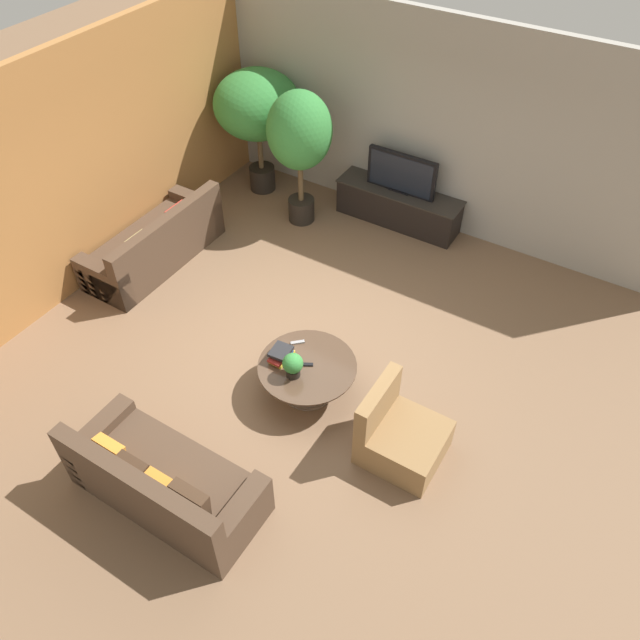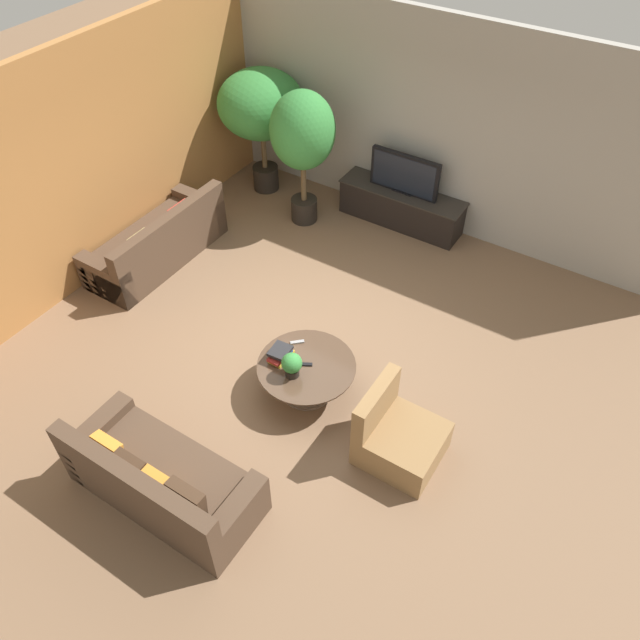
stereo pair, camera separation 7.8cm
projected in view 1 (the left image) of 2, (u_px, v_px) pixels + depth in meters
The scene contains 15 objects.
ground_plane at pixel (306, 347), 7.65m from camera, with size 24.00×24.00×0.00m, color brown.
back_wall_stone at pixel (431, 125), 8.57m from camera, with size 7.40×0.12×3.00m, color #A39E93.
side_wall_left at pixel (97, 159), 7.93m from camera, with size 0.12×7.40×3.00m, color #B2753D.
media_console at pixel (398, 206), 9.32m from camera, with size 1.90×0.50×0.55m.
television at pixel (402, 173), 8.92m from camera, with size 1.06×0.13×0.59m.
coffee_table at pixel (307, 373), 6.96m from camera, with size 1.10×1.10×0.42m.
couch_by_wall at pixel (156, 245), 8.65m from camera, with size 0.84×2.08×0.84m.
couch_near_entry at pixel (164, 483), 5.98m from camera, with size 1.92×0.84×0.84m.
armchair_wicker at pixel (399, 436), 6.39m from camera, with size 0.80×0.76×0.86m.
potted_palm_tall at pixel (257, 107), 9.20m from camera, with size 1.29×1.29×1.93m.
potted_palm_corner at pixel (300, 136), 8.58m from camera, with size 0.92×0.92×2.02m.
potted_plant_tabletop at pixel (293, 365), 6.66m from camera, with size 0.23×0.23×0.30m.
book_stack at pixel (281, 354), 6.90m from camera, with size 0.23×0.31×0.14m.
remote_black at pixel (306, 364), 6.87m from camera, with size 0.04×0.16×0.02m, color black.
remote_silver at pixel (298, 342), 7.11m from camera, with size 0.04×0.16×0.02m, color gray.
Camera 1 is at (2.88, -4.35, 5.61)m, focal length 35.00 mm.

